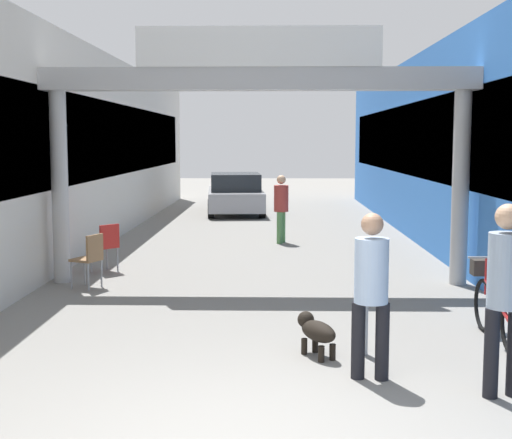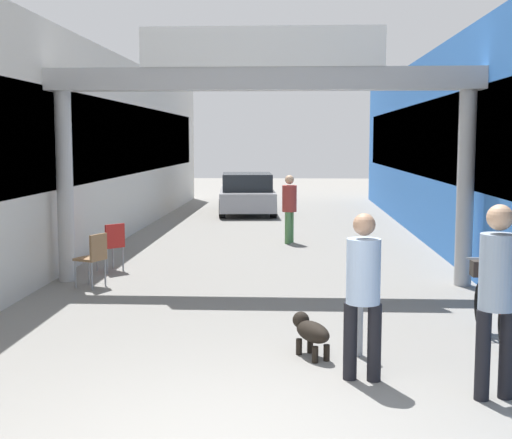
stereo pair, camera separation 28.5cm
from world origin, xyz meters
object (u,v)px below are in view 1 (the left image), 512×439
pedestrian_carrying_crate (281,205)px  bollard_post_metal (364,310)px  cafe_chair_wood_nearer (90,256)px  cafe_chair_red_farther (107,243)px  pedestrian_with_dog (371,285)px  parked_car_silver (235,194)px  dog_on_leash (316,331)px  bicycle_red_second (494,304)px  pedestrian_companion (506,286)px

pedestrian_carrying_crate → bollard_post_metal: (0.83, -8.77, -0.40)m
cafe_chair_wood_nearer → cafe_chair_red_farther: bearing=92.4°
pedestrian_with_dog → parked_car_silver: pedestrian_with_dog is taller
dog_on_leash → bollard_post_metal: size_ratio=0.65×
pedestrian_with_dog → bicycle_red_second: (1.68, 1.46, -0.53)m
pedestrian_carrying_crate → bollard_post_metal: pedestrian_carrying_crate is taller
bollard_post_metal → parked_car_silver: 15.69m
pedestrian_with_dog → pedestrian_carrying_crate: 9.63m
dog_on_leash → cafe_chair_wood_nearer: 4.99m
bicycle_red_second → parked_car_silver: parked_car_silver is taller
pedestrian_carrying_crate → bollard_post_metal: bearing=-84.6°
pedestrian_companion → parked_car_silver: size_ratio=0.44×
bicycle_red_second → bollard_post_metal: bearing=-159.0°
pedestrian_with_dog → bollard_post_metal: size_ratio=1.68×
bollard_post_metal → cafe_chair_wood_nearer: bearing=138.7°
pedestrian_with_dog → parked_car_silver: bearing=97.8°
pedestrian_carrying_crate → cafe_chair_wood_nearer: bearing=-121.1°
dog_on_leash → cafe_chair_red_farther: cafe_chair_red_farther is taller
dog_on_leash → bollard_post_metal: bollard_post_metal is taller
pedestrian_carrying_crate → pedestrian_companion: bearing=-78.9°
pedestrian_companion → parked_car_silver: pedestrian_companion is taller
cafe_chair_wood_nearer → pedestrian_with_dog: bearing=-47.7°
bicycle_red_second → pedestrian_carrying_crate: bearing=106.9°
cafe_chair_red_farther → parked_car_silver: (1.79, 10.60, 0.10)m
bicycle_red_second → cafe_chair_red_farther: 7.14m
pedestrian_companion → dog_on_leash: (-1.68, 1.23, -0.77)m
pedestrian_companion → cafe_chair_wood_nearer: bearing=136.9°
pedestrian_companion → cafe_chair_red_farther: (-5.20, 6.23, -0.52)m
cafe_chair_wood_nearer → cafe_chair_red_farther: 1.41m
pedestrian_with_dog → parked_car_silver: size_ratio=0.41×
pedestrian_carrying_crate → dog_on_leash: (0.29, -8.84, -0.62)m
pedestrian_with_dog → cafe_chair_wood_nearer: 5.90m
pedestrian_carrying_crate → cafe_chair_wood_nearer: pedestrian_carrying_crate is taller
pedestrian_with_dog → pedestrian_companion: size_ratio=0.93×
bicycle_red_second → cafe_chair_red_farther: bicycle_red_second is taller
bollard_post_metal → parked_car_silver: (-2.27, 15.53, 0.13)m
pedestrian_companion → bollard_post_metal: bearing=131.3°
pedestrian_carrying_crate → cafe_chair_red_farther: size_ratio=1.80×
dog_on_leash → bollard_post_metal: (0.54, 0.07, 0.22)m
pedestrian_carrying_crate → bollard_post_metal: 8.81m
parked_car_silver → cafe_chair_wood_nearer: bearing=-98.2°
pedestrian_with_dog → pedestrian_companion: 1.27m
pedestrian_with_dog → dog_on_leash: 1.14m
pedestrian_with_dog → dog_on_leash: size_ratio=2.59×
pedestrian_with_dog → parked_car_silver: (-2.23, 16.36, -0.32)m
pedestrian_carrying_crate → parked_car_silver: 6.92m
cafe_chair_red_farther → bollard_post_metal: bearing=-50.5°
parked_car_silver → bollard_post_metal: bearing=-81.7°
pedestrian_carrying_crate → cafe_chair_red_farther: pedestrian_carrying_crate is taller
pedestrian_carrying_crate → bicycle_red_second: (2.48, -8.13, -0.47)m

